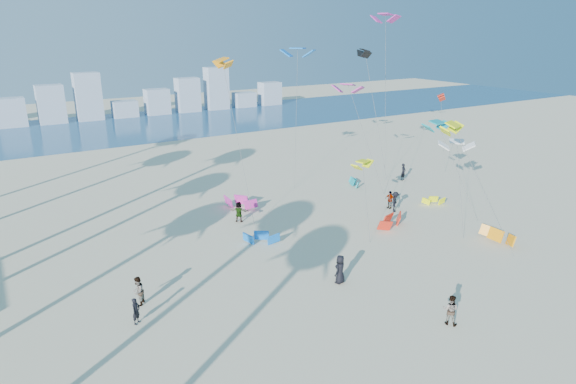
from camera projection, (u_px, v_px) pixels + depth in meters
ocean at (94, 130)px, 81.06m from camera, size 220.00×220.00×0.00m
kitesurfer_near at (136, 311)px, 27.53m from camera, size 0.67×0.66×1.56m
kitesurfer_mid at (450, 310)px, 27.45m from camera, size 1.03×1.09×1.77m
kitesurfers_far at (317, 221)px, 40.09m from camera, size 32.61×15.70×1.92m
grounded_kites at (350, 215)px, 42.60m from camera, size 20.77×20.92×1.07m
flying_kites at (368, 76)px, 46.30m from camera, size 29.84×27.31×17.78m
distant_skyline at (73, 104)px, 87.63m from camera, size 85.00×3.00×8.40m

